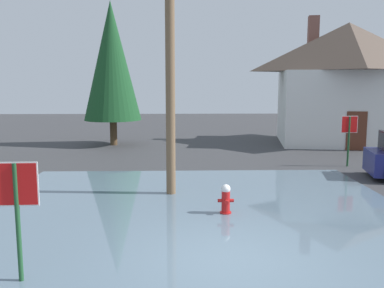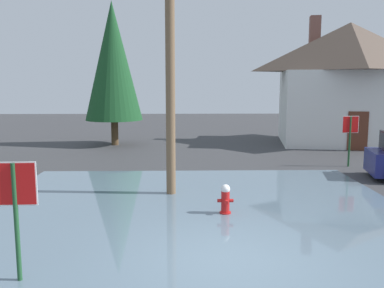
{
  "view_description": "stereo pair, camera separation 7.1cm",
  "coord_description": "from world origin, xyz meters",
  "px_view_note": "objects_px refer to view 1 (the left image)",
  "views": [
    {
      "loc": [
        -0.94,
        -7.53,
        3.39
      ],
      "look_at": [
        -0.6,
        4.64,
        1.63
      ],
      "focal_mm": 38.94,
      "sensor_mm": 36.0,
      "label": 1
    },
    {
      "loc": [
        -0.87,
        -7.53,
        3.39
      ],
      "look_at": [
        -0.6,
        4.64,
        1.63
      ],
      "focal_mm": 38.94,
      "sensor_mm": 36.0,
      "label": 2
    }
  ],
  "objects_px": {
    "utility_pole": "(170,57)",
    "stop_sign_far": "(349,131)",
    "pine_tree_tall_left": "(112,61)",
    "fire_hydrant": "(226,200)",
    "stop_sign_near": "(16,198)",
    "house": "(346,82)"
  },
  "relations": [
    {
      "from": "utility_pole",
      "to": "stop_sign_far",
      "type": "relative_size",
      "value": 3.81
    },
    {
      "from": "stop_sign_far",
      "to": "pine_tree_tall_left",
      "type": "height_order",
      "value": "pine_tree_tall_left"
    },
    {
      "from": "fire_hydrant",
      "to": "stop_sign_far",
      "type": "distance_m",
      "value": 8.65
    },
    {
      "from": "fire_hydrant",
      "to": "pine_tree_tall_left",
      "type": "xyz_separation_m",
      "value": [
        -4.9,
        12.73,
        4.19
      ]
    },
    {
      "from": "stop_sign_near",
      "to": "stop_sign_far",
      "type": "height_order",
      "value": "stop_sign_near"
    },
    {
      "from": "stop_sign_near",
      "to": "stop_sign_far",
      "type": "relative_size",
      "value": 1.01
    },
    {
      "from": "utility_pole",
      "to": "pine_tree_tall_left",
      "type": "bearing_deg",
      "value": 107.77
    },
    {
      "from": "house",
      "to": "fire_hydrant",
      "type": "bearing_deg",
      "value": -122.05
    },
    {
      "from": "pine_tree_tall_left",
      "to": "fire_hydrant",
      "type": "bearing_deg",
      "value": -68.96
    },
    {
      "from": "utility_pole",
      "to": "stop_sign_far",
      "type": "xyz_separation_m",
      "value": [
        7.21,
        4.36,
        -2.68
      ]
    },
    {
      "from": "stop_sign_far",
      "to": "pine_tree_tall_left",
      "type": "bearing_deg",
      "value": 149.13
    },
    {
      "from": "house",
      "to": "stop_sign_far",
      "type": "bearing_deg",
      "value": -110.11
    },
    {
      "from": "fire_hydrant",
      "to": "stop_sign_near",
      "type": "bearing_deg",
      "value": -136.95
    },
    {
      "from": "utility_pole",
      "to": "house",
      "type": "xyz_separation_m",
      "value": [
        9.71,
        11.16,
        -0.64
      ]
    },
    {
      "from": "house",
      "to": "pine_tree_tall_left",
      "type": "height_order",
      "value": "pine_tree_tall_left"
    },
    {
      "from": "utility_pole",
      "to": "stop_sign_far",
      "type": "height_order",
      "value": "utility_pole"
    },
    {
      "from": "utility_pole",
      "to": "pine_tree_tall_left",
      "type": "distance_m",
      "value": 11.27
    },
    {
      "from": "fire_hydrant",
      "to": "stop_sign_far",
      "type": "bearing_deg",
      "value": 47.89
    },
    {
      "from": "utility_pole",
      "to": "stop_sign_far",
      "type": "distance_m",
      "value": 8.84
    },
    {
      "from": "stop_sign_near",
      "to": "utility_pole",
      "type": "xyz_separation_m",
      "value": [
        2.43,
        5.64,
        2.65
      ]
    },
    {
      "from": "fire_hydrant",
      "to": "utility_pole",
      "type": "height_order",
      "value": "utility_pole"
    },
    {
      "from": "house",
      "to": "stop_sign_near",
      "type": "bearing_deg",
      "value": -125.83
    }
  ]
}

